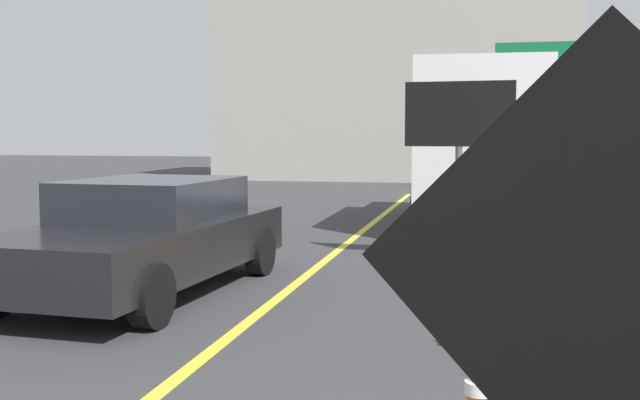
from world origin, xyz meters
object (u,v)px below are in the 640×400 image
object	(u,v)px
box_truck	(481,141)
highway_guide_sign	(557,86)
arrow_board_trailer	(458,232)
pickup_car	(145,236)
traffic_cone_mid_lane	(477,320)
traffic_cone_far_lane	(460,271)
roadwork_sign	(604,286)
traffic_cone_near_sign	(480,396)

from	to	relation	value
box_truck	highway_guide_sign	xyz separation A→B (m)	(2.24, 8.96, 1.63)
arrow_board_trailer	pickup_car	world-z (taller)	arrow_board_trailer
traffic_cone_mid_lane	traffic_cone_far_lane	bearing A→B (deg)	95.50
roadwork_sign	highway_guide_sign	size ratio (longest dim) A/B	0.47
arrow_board_trailer	traffic_cone_mid_lane	size ratio (longest dim) A/B	4.34
traffic_cone_far_lane	roadwork_sign	bearing A→B (deg)	-84.48
roadwork_sign	traffic_cone_far_lane	size ratio (longest dim) A/B	3.72
box_truck	highway_guide_sign	distance (m)	9.38
highway_guide_sign	traffic_cone_far_lane	distance (m)	16.70
highway_guide_sign	traffic_cone_far_lane	bearing A→B (deg)	-98.50
highway_guide_sign	roadwork_sign	bearing A→B (deg)	-94.42
highway_guide_sign	traffic_cone_far_lane	xyz separation A→B (m)	(-2.42, -16.23, -3.12)
pickup_car	traffic_cone_mid_lane	distance (m)	4.42
box_truck	traffic_cone_mid_lane	size ratio (longest dim) A/B	10.76
box_truck	traffic_cone_far_lane	bearing A→B (deg)	-91.41
arrow_board_trailer	traffic_cone_mid_lane	bearing A→B (deg)	-85.85
highway_guide_sign	traffic_cone_far_lane	size ratio (longest dim) A/B	7.98
pickup_car	traffic_cone_near_sign	xyz separation A→B (m)	(4.03, -3.94, -0.37)
pickup_car	highway_guide_sign	xyz separation A→B (m)	(6.19, 16.80, 2.73)
highway_guide_sign	traffic_cone_mid_lane	xyz separation A→B (m)	(-2.19, -18.64, -3.12)
pickup_car	traffic_cone_mid_lane	size ratio (longest dim) A/B	7.65
arrow_board_trailer	roadwork_sign	bearing A→B (deg)	-85.18
highway_guide_sign	traffic_cone_near_sign	xyz separation A→B (m)	(-2.15, -20.73, -3.09)
arrow_board_trailer	box_truck	world-z (taller)	box_truck
traffic_cone_near_sign	traffic_cone_far_lane	bearing A→B (deg)	93.45
roadwork_sign	arrow_board_trailer	world-z (taller)	arrow_board_trailer
pickup_car	arrow_board_trailer	bearing A→B (deg)	37.90
pickup_car	traffic_cone_far_lane	size ratio (longest dim) A/B	7.60
traffic_cone_far_lane	box_truck	bearing A→B (deg)	88.59
roadwork_sign	traffic_cone_near_sign	bearing A→B (deg)	99.69
roadwork_sign	pickup_car	distance (m)	7.61
roadwork_sign	box_truck	size ratio (longest dim) A/B	0.35
box_truck	highway_guide_sign	size ratio (longest dim) A/B	1.34
arrow_board_trailer	traffic_cone_far_lane	bearing A→B (deg)	-87.28
roadwork_sign	traffic_cone_near_sign	world-z (taller)	roadwork_sign
highway_guide_sign	arrow_board_trailer	bearing A→B (deg)	-100.29
roadwork_sign	pickup_car	size ratio (longest dim) A/B	0.49
roadwork_sign	traffic_cone_near_sign	size ratio (longest dim) A/B	3.48
traffic_cone_near_sign	traffic_cone_mid_lane	distance (m)	2.09
highway_guide_sign	traffic_cone_near_sign	bearing A→B (deg)	-95.93
traffic_cone_mid_lane	traffic_cone_far_lane	xyz separation A→B (m)	(-0.23, 2.41, 0.00)
arrow_board_trailer	pickup_car	size ratio (longest dim) A/B	0.57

